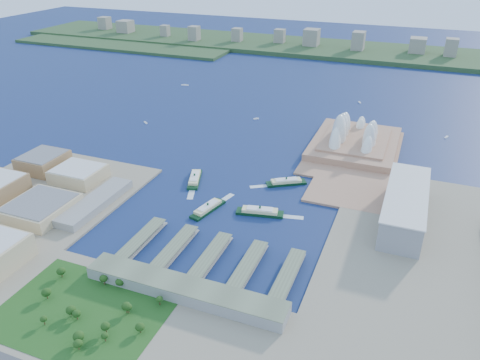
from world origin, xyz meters
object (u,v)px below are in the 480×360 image
at_px(toaster_building, 405,206).
at_px(ferry_c, 208,207).
at_px(opera_house, 356,129).
at_px(ferry_b, 286,181).
at_px(ferry_a, 195,177).
at_px(ferry_d, 260,210).

xyz_separation_m(toaster_building, ferry_c, (-226.86, -64.00, -15.25)).
height_order(opera_house, ferry_b, opera_house).
bearing_deg(ferry_c, ferry_b, -110.61).
relative_size(toaster_building, ferry_a, 2.72).
height_order(ferry_a, ferry_b, ferry_a).
bearing_deg(ferry_a, ferry_c, -71.47).
xyz_separation_m(ferry_b, ferry_c, (-70.46, -103.16, 0.05)).
bearing_deg(toaster_building, ferry_b, 165.94).
distance_m(toaster_building, ferry_a, 278.49).
bearing_deg(ferry_a, toaster_building, -19.71).
relative_size(ferry_c, ferry_d, 0.96).
xyz_separation_m(opera_house, ferry_a, (-188.08, -198.04, -26.61)).
height_order(ferry_b, ferry_c, ferry_c).
bearing_deg(opera_house, ferry_b, -112.43).
relative_size(opera_house, ferry_c, 3.24).
distance_m(ferry_a, ferry_d, 124.52).
xyz_separation_m(toaster_building, ferry_d, (-164.06, -48.11, -15.02)).
bearing_deg(ferry_b, opera_house, 125.87).
relative_size(ferry_a, ferry_c, 1.03).
relative_size(opera_house, ferry_b, 3.27).
relative_size(ferry_a, ferry_b, 1.04).
height_order(ferry_c, ferry_d, ferry_d).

